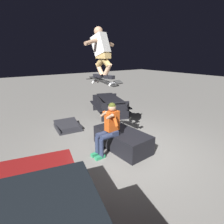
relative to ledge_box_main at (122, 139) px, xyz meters
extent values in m
plane|color=gray|center=(-0.24, -0.07, -0.25)|extent=(40.00, 40.00, 0.00)
cube|color=black|center=(0.00, 0.00, 0.00)|extent=(1.63, 0.87, 0.49)
cube|color=#2D3856|center=(-0.01, 0.34, 0.31)|extent=(0.32, 0.20, 0.12)
cube|color=#D15119|center=(-0.01, 0.34, 0.62)|extent=(0.22, 0.35, 0.50)
sphere|color=tan|center=(-0.01, 0.34, 0.97)|extent=(0.20, 0.20, 0.20)
sphere|color=#434B19|center=(-0.01, 0.34, 0.99)|extent=(0.19, 0.19, 0.19)
cylinder|color=#D15119|center=(-0.21, 0.39, 0.69)|extent=(0.19, 0.09, 0.29)
cylinder|color=tan|center=(-0.14, 0.50, 0.79)|extent=(0.24, 0.08, 0.19)
cylinder|color=#D15119|center=(0.19, 0.41, 0.69)|extent=(0.19, 0.09, 0.29)
cylinder|color=tan|center=(0.10, 0.51, 0.79)|extent=(0.24, 0.08, 0.19)
cylinder|color=#2D3856|center=(-0.11, 0.54, 0.29)|extent=(0.16, 0.41, 0.14)
cylinder|color=#2D3856|center=(-0.12, 0.74, 0.02)|extent=(0.11, 0.11, 0.45)
cube|color=#2D9E66|center=(-0.12, 0.79, -0.21)|extent=(0.11, 0.26, 0.08)
cylinder|color=#2D3856|center=(0.07, 0.55, 0.29)|extent=(0.16, 0.41, 0.14)
cylinder|color=#2D3856|center=(0.06, 0.75, 0.02)|extent=(0.11, 0.11, 0.45)
cube|color=#2D9E66|center=(0.06, 0.80, -0.21)|extent=(0.11, 0.26, 0.08)
cube|color=black|center=(0.13, 0.49, 1.60)|extent=(0.81, 0.37, 0.17)
cube|color=black|center=(0.57, 0.59, 1.62)|extent=(0.16, 0.22, 0.03)
cube|color=black|center=(-0.31, 0.39, 1.62)|extent=(0.16, 0.22, 0.08)
cube|color=#99999E|center=(0.40, 0.55, 1.57)|extent=(0.10, 0.17, 0.04)
cylinder|color=white|center=(0.38, 0.64, 1.55)|extent=(0.06, 0.04, 0.05)
cylinder|color=white|center=(0.42, 0.46, 1.55)|extent=(0.06, 0.04, 0.05)
cube|color=#99999E|center=(-0.15, 0.43, 1.57)|extent=(0.10, 0.17, 0.04)
cylinder|color=white|center=(-0.17, 0.52, 1.55)|extent=(0.06, 0.04, 0.05)
cylinder|color=white|center=(-0.13, 0.34, 1.55)|extent=(0.06, 0.04, 0.05)
cube|color=black|center=(0.30, 0.53, 1.71)|extent=(0.28, 0.15, 0.08)
cube|color=black|center=(-0.05, 0.45, 1.71)|extent=(0.28, 0.15, 0.08)
cylinder|color=tan|center=(0.25, 0.52, 1.87)|extent=(0.25, 0.15, 0.31)
cylinder|color=olive|center=(0.18, 0.50, 2.07)|extent=(0.35, 0.20, 0.33)
cylinder|color=tan|center=(0.00, 0.46, 1.87)|extent=(0.25, 0.15, 0.31)
cylinder|color=olive|center=(0.07, 0.48, 2.07)|extent=(0.35, 0.20, 0.33)
cube|color=olive|center=(0.13, 0.49, 2.17)|extent=(0.34, 0.26, 0.12)
cube|color=white|center=(0.21, 0.51, 2.41)|extent=(0.49, 0.31, 0.52)
sphere|color=tan|center=(0.26, 0.52, 2.69)|extent=(0.20, 0.20, 0.20)
cylinder|color=tan|center=(0.18, 0.73, 2.47)|extent=(0.17, 0.45, 0.19)
cylinder|color=tan|center=(0.27, 0.30, 2.47)|extent=(0.17, 0.45, 0.19)
cube|color=#28282D|center=(2.15, 0.67, -0.22)|extent=(1.03, 0.88, 0.06)
cube|color=#28282D|center=(2.15, 0.67, -0.17)|extent=(1.00, 0.87, 0.31)
cube|color=#28282D|center=(2.15, 1.05, -0.17)|extent=(0.85, 0.15, 0.14)
cube|color=#28282D|center=(2.15, 0.29, -0.17)|extent=(0.85, 0.15, 0.14)
cube|color=black|center=(2.60, -1.40, 0.47)|extent=(1.83, 1.19, 0.06)
cube|color=black|center=(2.77, -0.88, 0.17)|extent=(1.69, 0.76, 0.04)
cube|color=black|center=(2.43, -1.93, 0.17)|extent=(1.69, 0.76, 0.04)
cube|color=black|center=(3.33, -1.64, 0.11)|extent=(0.40, 1.06, 0.72)
cube|color=black|center=(1.87, -1.16, 0.11)|extent=(0.40, 1.06, 0.72)
cylinder|color=black|center=(-1.70, 2.05, 0.05)|extent=(0.63, 0.35, 0.60)
camera|label=1|loc=(-3.51, 2.85, 2.20)|focal=29.46mm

